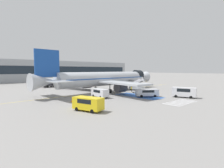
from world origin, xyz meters
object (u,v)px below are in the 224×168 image
fuel_tanker (54,82)px  service_van_3 (100,92)px  ground_crew_0 (131,89)px  service_van_2 (184,92)px  ground_crew_1 (95,91)px  traffic_cone_0 (72,100)px  boarding_stairs_forward (137,87)px  service_van_1 (88,103)px  ground_crew_2 (124,88)px  baggage_cart (137,92)px  airliner (105,79)px  service_van_0 (147,92)px  terminal_building (37,71)px

fuel_tanker → service_van_3: fuel_tanker is taller
fuel_tanker → ground_crew_0: 31.32m
fuel_tanker → service_van_2: fuel_tanker is taller
ground_crew_1 → traffic_cone_0: (-9.29, -4.75, -0.71)m
boarding_stairs_forward → ground_crew_1: 16.17m
service_van_1 → service_van_2: service_van_2 is taller
service_van_2 → traffic_cone_0: 25.66m
service_van_2 → ground_crew_2: 17.02m
ground_crew_1 → baggage_cart: bearing=-146.9°
fuel_tanker → boarding_stairs_forward: bearing=27.1°
baggage_cart → service_van_1: bearing=-0.8°
boarding_stairs_forward → ground_crew_0: boarding_stairs_forward is taller
airliner → service_van_0: airliner is taller
ground_crew_1 → service_van_2: bearing=-176.5°
airliner → traffic_cone_0: size_ratio=70.59×
airliner → service_van_1: 24.84m
airliner → service_van_3: 11.47m
baggage_cart → service_van_3: bearing=-25.5°
airliner → ground_crew_2: (3.73, -4.34, -2.78)m
ground_crew_0 → ground_crew_1: (-11.90, 2.05, 0.06)m
service_van_1 → baggage_cart: size_ratio=1.78×
fuel_tanker → service_van_0: 38.80m
boarding_stairs_forward → traffic_cone_0: bearing=-172.9°
fuel_tanker → service_van_0: fuel_tanker is taller
ground_crew_1 → ground_crew_0: bearing=-132.9°
service_van_0 → ground_crew_0: (4.35, 8.83, -0.17)m
boarding_stairs_forward → terminal_building: 66.80m
ground_crew_2 → ground_crew_1: bearing=35.2°
airliner → ground_crew_1: airliner is taller
ground_crew_1 → service_van_0: bearing=-178.4°
boarding_stairs_forward → baggage_cart: boarding_stairs_forward is taller
fuel_tanker → service_van_1: size_ratio=1.80×
baggage_cart → traffic_cone_0: (-20.47, 0.17, 0.05)m
service_van_1 → terminal_building: (19.38, 79.08, 4.53)m
airliner → service_van_3: airliner is taller
baggage_cart → ground_crew_0: size_ratio=1.77×
boarding_stairs_forward → service_van_2: size_ratio=0.95×
terminal_building → boarding_stairs_forward: bearing=-83.0°
boarding_stairs_forward → service_van_1: bearing=-157.2°
airliner → fuel_tanker: (-5.21, 23.71, -2.01)m
service_van_1 → service_van_2: size_ratio=0.95×
service_van_0 → service_van_2: (5.44, -6.56, 0.28)m
baggage_cart → traffic_cone_0: baggage_cart is taller
airliner → traffic_cone_0: airliner is taller
ground_crew_0 → service_van_3: bearing=-43.5°
airliner → baggage_cart: size_ratio=14.42×
fuel_tanker → service_van_0: (6.24, -38.28, -0.66)m
service_van_2 → ground_crew_2: size_ratio=3.15×
ground_crew_2 → airliner: bearing=-10.6°
boarding_stairs_forward → service_van_3: size_ratio=1.06×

